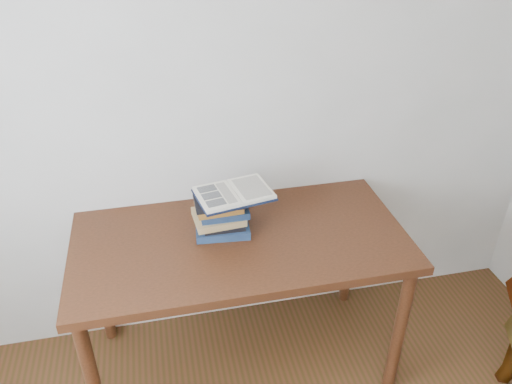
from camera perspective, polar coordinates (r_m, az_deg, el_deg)
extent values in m
cube|color=silver|center=(2.33, -4.29, 9.99)|extent=(3.50, 0.04, 2.60)
cube|color=#4A2312|center=(2.27, -1.79, -5.66)|extent=(1.50, 0.75, 0.04)
cylinder|color=#4A2312|center=(2.51, 16.07, -14.98)|extent=(0.06, 0.06, 0.76)
cylinder|color=#4A2312|center=(2.77, -17.34, -10.01)|extent=(0.06, 0.06, 0.76)
cylinder|color=#4A2312|center=(2.92, 10.64, -6.37)|extent=(0.06, 0.06, 0.76)
cube|color=#162A44|center=(2.28, -3.84, -4.27)|extent=(0.25, 0.17, 0.04)
cube|color=black|center=(2.26, -3.72, -3.55)|extent=(0.19, 0.13, 0.03)
cube|color=#A97D57|center=(2.25, -4.30, -2.83)|extent=(0.23, 0.20, 0.03)
cube|color=#162A44|center=(2.23, -3.68, -2.21)|extent=(0.21, 0.14, 0.03)
cube|color=#A65A25|center=(2.21, -4.30, -1.59)|extent=(0.21, 0.15, 0.03)
cube|color=black|center=(2.20, -4.22, -0.91)|extent=(0.22, 0.15, 0.03)
cube|color=black|center=(2.20, -2.54, -0.33)|extent=(0.36, 0.28, 0.01)
cube|color=beige|center=(2.17, -4.55, -0.51)|extent=(0.19, 0.24, 0.01)
cube|color=beige|center=(2.22, -0.58, 0.37)|extent=(0.19, 0.24, 0.01)
cylinder|color=beige|center=(2.19, -2.54, -0.10)|extent=(0.05, 0.21, 0.01)
cube|color=black|center=(2.21, -5.63, 0.38)|extent=(0.09, 0.06, 0.00)
cube|color=black|center=(2.16, -5.12, -0.40)|extent=(0.09, 0.06, 0.00)
cube|color=black|center=(2.11, -4.59, -1.22)|extent=(0.09, 0.06, 0.00)
cube|color=#B8B09F|center=(2.18, -3.40, -0.07)|extent=(0.07, 0.18, 0.00)
cube|color=#B8B09F|center=(2.21, -0.51, 0.58)|extent=(0.16, 0.20, 0.00)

